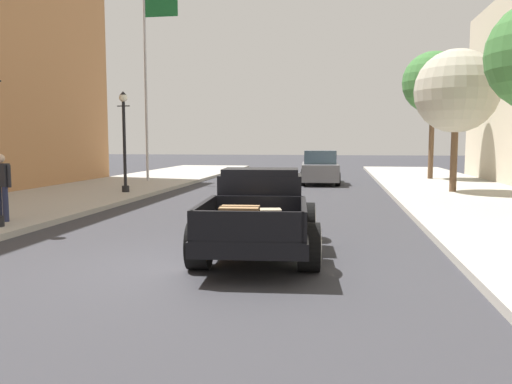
{
  "coord_description": "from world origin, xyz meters",
  "views": [
    {
      "loc": [
        2.49,
        -8.23,
        2.11
      ],
      "look_at": [
        0.74,
        2.67,
        1.0
      ],
      "focal_mm": 35.7,
      "sensor_mm": 36.0,
      "label": 1
    }
  ],
  "objects_px": {
    "hotrod_truck_black": "(261,211)",
    "flagpole": "(150,65)",
    "car_background_grey": "(320,168)",
    "street_lamp_far": "(124,134)",
    "street_tree_third": "(456,91)",
    "pedestrian_sidewalk_left": "(1,183)",
    "street_tree_farthest": "(433,83)"
  },
  "relations": [
    {
      "from": "hotrod_truck_black",
      "to": "flagpole",
      "type": "height_order",
      "value": "flagpole"
    },
    {
      "from": "street_tree_third",
      "to": "flagpole",
      "type": "bearing_deg",
      "value": 166.65
    },
    {
      "from": "street_lamp_far",
      "to": "flagpole",
      "type": "xyz_separation_m",
      "value": [
        -0.91,
        5.3,
        3.39
      ]
    },
    {
      "from": "street_lamp_far",
      "to": "street_tree_farthest",
      "type": "xyz_separation_m",
      "value": [
        12.91,
        9.21,
        2.72
      ]
    },
    {
      "from": "street_lamp_far",
      "to": "street_tree_farthest",
      "type": "distance_m",
      "value": 16.09
    },
    {
      "from": "hotrod_truck_black",
      "to": "pedestrian_sidewalk_left",
      "type": "xyz_separation_m",
      "value": [
        -6.6,
        1.51,
        0.33
      ]
    },
    {
      "from": "car_background_grey",
      "to": "street_lamp_far",
      "type": "relative_size",
      "value": 1.14
    },
    {
      "from": "hotrod_truck_black",
      "to": "car_background_grey",
      "type": "distance_m",
      "value": 15.72
    },
    {
      "from": "street_lamp_far",
      "to": "flagpole",
      "type": "bearing_deg",
      "value": 99.76
    },
    {
      "from": "car_background_grey",
      "to": "hotrod_truck_black",
      "type": "bearing_deg",
      "value": -92.16
    },
    {
      "from": "pedestrian_sidewalk_left",
      "to": "hotrod_truck_black",
      "type": "bearing_deg",
      "value": -12.87
    },
    {
      "from": "hotrod_truck_black",
      "to": "flagpole",
      "type": "bearing_deg",
      "value": 117.98
    },
    {
      "from": "pedestrian_sidewalk_left",
      "to": "street_tree_third",
      "type": "bearing_deg",
      "value": 37.22
    },
    {
      "from": "car_background_grey",
      "to": "street_tree_third",
      "type": "height_order",
      "value": "street_tree_third"
    },
    {
      "from": "street_tree_third",
      "to": "street_tree_farthest",
      "type": "distance_m",
      "value": 7.19
    },
    {
      "from": "pedestrian_sidewalk_left",
      "to": "street_tree_farthest",
      "type": "relative_size",
      "value": 0.25
    },
    {
      "from": "car_background_grey",
      "to": "street_lamp_far",
      "type": "xyz_separation_m",
      "value": [
        -7.22,
        -6.82,
        1.62
      ]
    },
    {
      "from": "hotrod_truck_black",
      "to": "car_background_grey",
      "type": "bearing_deg",
      "value": 87.84
    },
    {
      "from": "car_background_grey",
      "to": "street_lamp_far",
      "type": "bearing_deg",
      "value": -136.65
    },
    {
      "from": "car_background_grey",
      "to": "street_tree_third",
      "type": "relative_size",
      "value": 0.81
    },
    {
      "from": "pedestrian_sidewalk_left",
      "to": "street_lamp_far",
      "type": "relative_size",
      "value": 0.43
    },
    {
      "from": "car_background_grey",
      "to": "pedestrian_sidewalk_left",
      "type": "bearing_deg",
      "value": -116.86
    },
    {
      "from": "flagpole",
      "to": "street_tree_farthest",
      "type": "distance_m",
      "value": 14.38
    },
    {
      "from": "car_background_grey",
      "to": "street_tree_third",
      "type": "xyz_separation_m",
      "value": [
        5.31,
        -4.71,
        3.23
      ]
    },
    {
      "from": "car_background_grey",
      "to": "street_tree_farthest",
      "type": "height_order",
      "value": "street_tree_farthest"
    },
    {
      "from": "flagpole",
      "to": "street_tree_farthest",
      "type": "bearing_deg",
      "value": 15.78
    },
    {
      "from": "street_tree_third",
      "to": "street_tree_farthest",
      "type": "bearing_deg",
      "value": 86.96
    },
    {
      "from": "flagpole",
      "to": "street_lamp_far",
      "type": "bearing_deg",
      "value": -80.24
    },
    {
      "from": "pedestrian_sidewalk_left",
      "to": "flagpole",
      "type": "distance_m",
      "value": 13.56
    },
    {
      "from": "hotrod_truck_black",
      "to": "street_tree_farthest",
      "type": "xyz_separation_m",
      "value": [
        6.28,
        18.11,
        4.35
      ]
    },
    {
      "from": "flagpole",
      "to": "pedestrian_sidewalk_left",
      "type": "bearing_deg",
      "value": -85.75
    },
    {
      "from": "hotrod_truck_black",
      "to": "street_tree_third",
      "type": "distance_m",
      "value": 12.91
    }
  ]
}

